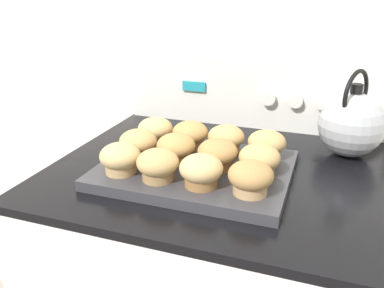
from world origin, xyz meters
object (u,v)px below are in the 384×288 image
at_px(muffin_r1_c0, 138,143).
at_px(muffin_r0_c0, 120,158).
at_px(muffin_r1_c1, 176,148).
at_px(muffin_r0_c2, 202,171).
at_px(muffin_r1_c3, 259,160).
at_px(muffin_r0_c1, 158,165).
at_px(muffin_r2_c1, 190,134).
at_px(muffin_r2_c0, 155,130).
at_px(muffin_r0_c3, 251,178).
at_px(muffin_r2_c2, 228,139).
at_px(muffin_pan, 196,169).
at_px(muffin_r1_c2, 218,154).
at_px(muffin_r2_c3, 267,144).
at_px(tea_kettle, 352,123).

bearing_deg(muffin_r1_c0, muffin_r0_c0, -88.02).
relative_size(muffin_r0_c0, muffin_r1_c1, 1.00).
relative_size(muffin_r0_c2, muffin_r1_c0, 1.00).
bearing_deg(muffin_r1_c3, muffin_r0_c1, -153.61).
distance_m(muffin_r0_c2, muffin_r2_c1, 0.20).
bearing_deg(muffin_r2_c0, muffin_r2_c1, 0.70).
bearing_deg(muffin_r0_c3, muffin_r2_c2, 116.66).
distance_m(muffin_pan, muffin_r0_c0, 0.16).
xyz_separation_m(muffin_r1_c2, muffin_r1_c3, (0.09, -0.00, 0.00)).
xyz_separation_m(muffin_r0_c2, muffin_r1_c0, (-0.17, 0.09, 0.00)).
distance_m(muffin_r1_c1, muffin_r1_c3, 0.18).
bearing_deg(muffin_r2_c2, muffin_r1_c0, -152.70).
height_order(muffin_r1_c1, muffin_r1_c3, same).
relative_size(muffin_r1_c3, muffin_r2_c3, 1.00).
relative_size(muffin_r2_c0, tea_kettle, 0.40).
height_order(muffin_r1_c1, tea_kettle, tea_kettle).
bearing_deg(muffin_r1_c2, tea_kettle, 40.70).
distance_m(muffin_r1_c0, muffin_r1_c2, 0.18).
bearing_deg(muffin_r0_c0, muffin_r2_c3, 33.37).
bearing_deg(muffin_r0_c3, muffin_r1_c2, 135.23).
relative_size(muffin_r0_c0, muffin_r0_c1, 1.00).
xyz_separation_m(muffin_r0_c0, muffin_r1_c2, (0.18, 0.09, 0.00)).
bearing_deg(muffin_pan, muffin_r1_c0, -179.62).
distance_m(muffin_r1_c2, muffin_r2_c0, 0.20).
xyz_separation_m(muffin_r1_c1, muffin_r1_c3, (0.18, -0.00, 0.00)).
height_order(muffin_r0_c0, muffin_r0_c1, same).
xyz_separation_m(muffin_r1_c0, muffin_r2_c1, (0.09, 0.09, 0.00)).
height_order(muffin_r1_c0, muffin_r1_c2, same).
bearing_deg(muffin_r1_c3, muffin_pan, 179.70).
height_order(muffin_r0_c0, muffin_r2_c0, same).
bearing_deg(tea_kettle, muffin_r0_c3, -119.01).
height_order(muffin_pan, muffin_r0_c3, muffin_r0_c3).
bearing_deg(muffin_r2_c2, muffin_r0_c0, -134.72).
bearing_deg(muffin_r1_c2, muffin_r1_c3, -0.59).
bearing_deg(muffin_r1_c3, muffin_r2_c3, 90.42).
distance_m(muffin_r1_c1, tea_kettle, 0.41).
xyz_separation_m(muffin_r2_c0, muffin_r2_c3, (0.27, -0.00, 0.00)).
xyz_separation_m(muffin_r1_c0, muffin_r2_c0, (-0.00, 0.09, 0.00)).
bearing_deg(muffin_r2_c3, muffin_r1_c3, -89.58).
distance_m(muffin_r0_c1, muffin_r2_c0, 0.20).
xyz_separation_m(muffin_r1_c0, tea_kettle, (0.44, 0.22, 0.03)).
bearing_deg(muffin_r0_c0, muffin_pan, 33.36).
relative_size(muffin_r0_c0, muffin_r2_c2, 1.00).
bearing_deg(muffin_r2_c3, muffin_r1_c0, -161.64).
xyz_separation_m(muffin_r1_c1, muffin_r1_c2, (0.09, -0.00, 0.00)).
height_order(muffin_r2_c2, muffin_r2_c3, same).
distance_m(muffin_pan, muffin_r2_c3, 0.16).
bearing_deg(muffin_r0_c0, muffin_r0_c2, -0.55).
xyz_separation_m(muffin_pan, muffin_r0_c0, (-0.13, -0.09, 0.04)).
bearing_deg(muffin_r1_c0, muffin_r0_c1, -45.83).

